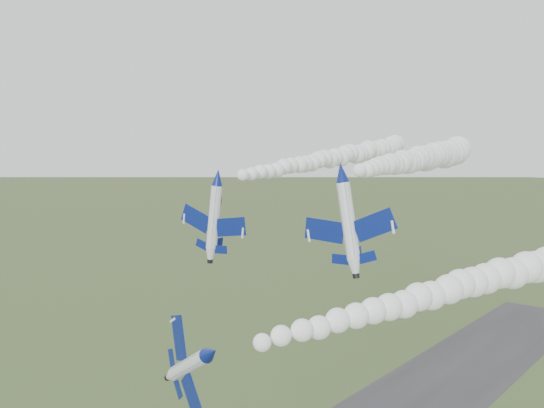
# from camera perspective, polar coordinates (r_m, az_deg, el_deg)

# --- Properties ---
(jet_lead) EXTENTS (6.25, 12.42, 9.13)m
(jet_lead) POSITION_cam_1_polar(r_m,az_deg,el_deg) (57.05, -5.83, -13.78)
(jet_lead) COLOR white
(smoke_trail_jet_lead) EXTENTS (26.10, 68.42, 5.10)m
(smoke_trail_jet_lead) POSITION_cam_1_polar(r_m,az_deg,el_deg) (79.53, 20.16, -6.48)
(smoke_trail_jet_lead) COLOR white
(jet_pair_left) EXTENTS (11.69, 14.00, 3.55)m
(jet_pair_left) POSITION_cam_1_polar(r_m,az_deg,el_deg) (87.46, -5.18, 2.54)
(jet_pair_left) COLOR white
(smoke_trail_jet_pair_left) EXTENTS (13.01, 74.39, 4.79)m
(smoke_trail_jet_pair_left) POSITION_cam_1_polar(r_m,az_deg,el_deg) (122.84, 6.21, 4.43)
(smoke_trail_jet_pair_left) COLOR white
(jet_pair_right) EXTENTS (11.99, 14.34, 3.87)m
(jet_pair_right) POSITION_cam_1_polar(r_m,az_deg,el_deg) (74.58, 6.52, 2.98)
(jet_pair_right) COLOR white
(smoke_trail_jet_pair_right) EXTENTS (15.05, 58.47, 5.48)m
(smoke_trail_jet_pair_right) POSITION_cam_1_polar(r_m,az_deg,el_deg) (105.43, 13.70, 4.15)
(smoke_trail_jet_pair_right) COLOR white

